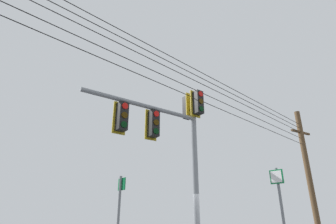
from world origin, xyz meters
The scene contains 5 objects.
signal_mast_assembly centered at (-1.62, -0.23, 4.46)m, with size 4.19×2.47×6.28m.
utility_pole_wooden centered at (7.58, 5.74, 4.15)m, with size 1.70×0.80×8.14m.
route_sign_primary centered at (0.76, -2.33, 1.81)m, with size 0.22×0.31×3.00m.
route_sign_secondary centered at (-3.31, -1.36, 1.71)m, with size 0.20×0.35×2.83m.
overhead_wire_span centered at (-1.64, -0.37, 6.82)m, with size 18.46×12.25×1.61m.
Camera 1 is at (-3.21, -9.02, 1.78)m, focal length 28.78 mm.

